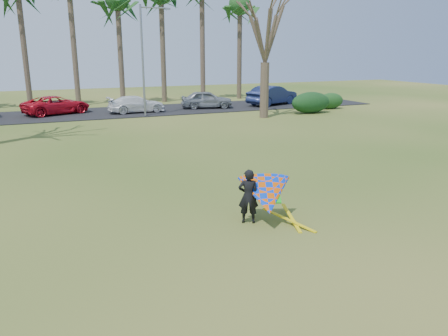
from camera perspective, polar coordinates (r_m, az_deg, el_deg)
name	(u,v)px	position (r m, az deg, el deg)	size (l,w,h in m)	color
ground	(251,221)	(12.81, 3.52, -6.90)	(100.00, 100.00, 0.00)	#224F11
parking_strip	(112,112)	(36.32, -14.42, 7.05)	(46.00, 7.00, 0.06)	black
palm_6	(117,0)	(42.48, -13.78, 20.55)	(4.84, 4.84, 10.84)	#4C3F2E
palm_9	(240,5)	(46.10, 2.09, 20.48)	(4.84, 4.84, 10.84)	#4B3B2D
bare_tree_right	(266,25)	(32.52, 5.50, 18.11)	(6.27, 6.27, 9.21)	#47372B
streetlight	(145,56)	(33.47, -10.33, 14.26)	(2.28, 0.18, 8.00)	gray
hedge_near	(311,103)	(35.57, 11.27, 8.38)	(3.36, 1.52, 1.68)	#133417
hedge_far	(330,101)	(38.64, 13.73, 8.51)	(2.43, 1.14, 1.35)	#163E17
car_2	(56,105)	(36.40, -21.04, 7.70)	(2.32, 5.04, 1.40)	red
car_3	(137,104)	(35.66, -11.35, 8.18)	(1.82, 4.47, 1.30)	white
car_4	(207,99)	(37.66, -2.28, 8.95)	(1.74, 4.33, 1.48)	gray
car_5	(272,95)	(40.22, 6.33, 9.43)	(1.82, 5.22, 1.72)	#1A254F
kite_flyer	(265,195)	(12.39, 5.38, -3.56)	(2.13, 2.39, 2.02)	black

